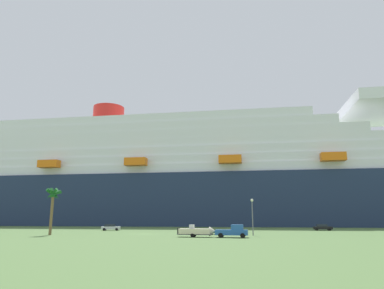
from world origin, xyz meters
name	(u,v)px	position (x,y,z in m)	size (l,w,h in m)	color
ground_plane	(164,229)	(0.00, 30.00, 0.00)	(600.00, 600.00, 0.00)	#4C6B38
cruise_ship	(192,182)	(5.90, 68.98, 17.54)	(294.62, 63.59, 61.12)	#1E2D4C
pickup_truck	(233,231)	(17.75, -10.94, 1.04)	(5.83, 2.93, 2.20)	#2659A5
small_boat_on_trailer	(199,231)	(11.74, -10.05, 0.96)	(7.78, 2.72, 2.15)	#595960
palm_tree	(53,198)	(-17.70, -4.75, 7.23)	(3.18, 3.13, 9.15)	brown
street_lamp	(252,211)	(21.91, -4.34, 4.60)	(0.56, 0.56, 6.93)	slate
parked_car_silver_sedan	(111,227)	(-12.18, 17.44, 0.84)	(4.97, 2.69, 1.58)	silver
parked_car_black_coupe	(322,227)	(42.35, 20.41, 0.83)	(4.91, 2.58, 1.58)	black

